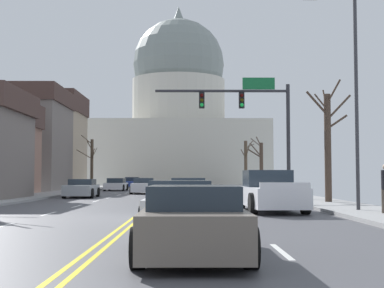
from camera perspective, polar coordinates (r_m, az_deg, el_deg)
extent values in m
cube|color=#49494F|center=(18.98, -5.73, -7.70)|extent=(14.00, 180.00, 0.06)
cube|color=yellow|center=(18.99, -6.10, -7.60)|extent=(0.10, 176.40, 0.00)
cube|color=yellow|center=(18.96, -5.37, -7.61)|extent=(0.10, 176.40, 0.00)
cube|color=silver|center=(10.58, 9.27, -10.95)|extent=(0.12, 2.20, 0.00)
cube|color=silver|center=(15.70, 6.07, -8.49)|extent=(0.12, 2.20, 0.00)
cube|color=silver|center=(20.86, 4.46, -7.22)|extent=(0.12, 2.20, 0.00)
cube|color=silver|center=(26.04, 3.50, -6.46)|extent=(0.12, 2.20, 0.00)
cube|color=silver|center=(31.22, 2.86, -5.95)|extent=(0.12, 2.20, 0.00)
cube|color=silver|center=(36.41, 2.40, -5.59)|extent=(0.12, 2.20, 0.00)
cube|color=silver|center=(41.60, 2.05, -5.31)|extent=(0.12, 2.20, 0.00)
cube|color=silver|center=(46.79, 1.79, -5.10)|extent=(0.12, 2.20, 0.00)
cube|color=silver|center=(51.99, 1.57, -4.93)|extent=(0.12, 2.20, 0.00)
cube|color=silver|center=(57.18, 1.40, -4.79)|extent=(0.12, 2.20, 0.00)
cube|color=silver|center=(62.38, 1.25, -4.67)|extent=(0.12, 2.20, 0.00)
cube|color=silver|center=(67.58, 1.13, -4.57)|extent=(0.12, 2.20, 0.00)
cube|color=silver|center=(72.78, 1.02, -4.49)|extent=(0.12, 2.20, 0.00)
cube|color=silver|center=(77.97, 0.93, -4.41)|extent=(0.12, 2.20, 0.00)
cube|color=silver|center=(83.17, 0.85, -4.35)|extent=(0.12, 2.20, 0.00)
cube|color=silver|center=(16.47, -19.19, -8.08)|extent=(0.12, 2.20, 0.00)
cube|color=silver|center=(21.44, -14.67, -7.02)|extent=(0.12, 2.20, 0.00)
cube|color=silver|center=(26.51, -11.88, -6.34)|extent=(0.12, 2.20, 0.00)
cube|color=silver|center=(31.61, -9.99, -5.87)|extent=(0.12, 2.20, 0.00)
cube|color=silver|center=(36.75, -8.62, -5.53)|extent=(0.12, 2.20, 0.00)
cube|color=silver|center=(41.90, -7.60, -5.27)|extent=(0.12, 2.20, 0.00)
cube|color=silver|center=(47.06, -6.80, -5.07)|extent=(0.12, 2.20, 0.00)
cube|color=silver|center=(52.23, -6.16, -4.90)|extent=(0.12, 2.20, 0.00)
cube|color=silver|center=(57.40, -5.63, -4.77)|extent=(0.12, 2.20, 0.00)
cube|color=silver|center=(62.58, -5.19, -4.65)|extent=(0.12, 2.20, 0.00)
cube|color=silver|center=(67.76, -4.82, -4.56)|extent=(0.12, 2.20, 0.00)
cube|color=silver|center=(72.94, -4.50, -4.47)|extent=(0.12, 2.20, 0.00)
cube|color=silver|center=(78.13, -4.22, -4.40)|extent=(0.12, 2.20, 0.00)
cube|color=silver|center=(83.32, -3.98, -4.34)|extent=(0.12, 2.20, 0.00)
cylinder|color=#28282D|center=(32.55, 9.98, 0.32)|extent=(0.22, 0.22, 6.68)
cylinder|color=#28282D|center=(32.40, 3.10, 5.52)|extent=(7.80, 0.16, 0.16)
cube|color=black|center=(32.41, 5.17, 4.53)|extent=(0.32, 0.28, 0.92)
sphere|color=#330504|center=(32.29, 5.20, 5.06)|extent=(0.22, 0.22, 0.22)
sphere|color=#332B05|center=(32.25, 5.20, 4.57)|extent=(0.22, 0.22, 0.22)
sphere|color=#19CC47|center=(32.21, 5.20, 4.07)|extent=(0.22, 0.22, 0.22)
cube|color=black|center=(32.27, 1.02, 4.55)|extent=(0.32, 0.28, 0.92)
sphere|color=#330504|center=(32.15, 1.03, 5.08)|extent=(0.22, 0.22, 0.22)
sphere|color=#332B05|center=(32.11, 1.03, 4.59)|extent=(0.22, 0.22, 0.22)
sphere|color=#19CC47|center=(32.07, 1.03, 4.09)|extent=(0.22, 0.22, 0.22)
cube|color=#146033|center=(32.69, 6.94, 6.26)|extent=(1.90, 0.06, 0.70)
cylinder|color=#333338|center=(22.00, 16.72, 4.45)|extent=(0.14, 0.14, 8.41)
cube|color=beige|center=(94.35, -1.42, -1.08)|extent=(29.67, 20.07, 10.40)
cylinder|color=beige|center=(95.14, -1.41, 4.36)|extent=(15.97, 15.97, 7.65)
sphere|color=gray|center=(96.25, -1.41, 8.25)|extent=(15.76, 15.76, 15.76)
cone|color=gray|center=(98.49, -1.40, 13.43)|extent=(1.80, 1.80, 2.40)
cube|color=silver|center=(28.36, -0.39, -5.20)|extent=(1.89, 4.55, 0.69)
cube|color=#232D38|center=(28.00, -0.39, -4.03)|extent=(1.67, 2.17, 0.48)
cylinder|color=black|center=(29.79, -2.21, -5.47)|extent=(0.22, 0.64, 0.64)
cylinder|color=black|center=(29.79, 1.44, -5.47)|extent=(0.22, 0.64, 0.64)
cylinder|color=black|center=(26.98, -2.41, -5.68)|extent=(0.22, 0.64, 0.64)
cylinder|color=black|center=(26.97, 1.62, -5.69)|extent=(0.22, 0.64, 0.64)
cube|color=silver|center=(22.23, 8.19, -5.43)|extent=(2.16, 5.60, 0.75)
cube|color=#1E2833|center=(22.98, 7.82, -3.57)|extent=(1.87, 1.95, 0.69)
cube|color=silver|center=(19.57, 9.65, -4.28)|extent=(1.80, 0.17, 0.22)
cylinder|color=black|center=(23.72, 5.11, -5.80)|extent=(0.31, 0.81, 0.80)
cylinder|color=black|center=(24.06, 9.76, -5.73)|extent=(0.31, 0.81, 0.80)
cylinder|color=black|center=(20.44, 6.35, -6.18)|extent=(0.31, 0.81, 0.80)
cylinder|color=black|center=(20.83, 11.70, -6.08)|extent=(0.31, 0.81, 0.80)
cube|color=silver|center=(15.67, -1.13, -6.73)|extent=(1.94, 4.68, 0.66)
cube|color=#232D38|center=(15.27, -1.17, -4.70)|extent=(1.68, 2.09, 0.47)
cylinder|color=black|center=(17.17, -4.15, -7.00)|extent=(0.23, 0.64, 0.64)
cylinder|color=black|center=(17.12, 2.16, -7.01)|extent=(0.23, 0.64, 0.64)
cylinder|color=black|center=(14.30, -5.09, -7.72)|extent=(0.23, 0.64, 0.64)
cylinder|color=black|center=(14.24, 2.51, -7.75)|extent=(0.23, 0.64, 0.64)
cube|color=#6B6056|center=(9.76, 0.13, -8.66)|extent=(1.74, 4.31, 0.69)
cube|color=#232D38|center=(9.53, 0.14, -5.51)|extent=(1.52, 2.10, 0.39)
cylinder|color=black|center=(11.12, -4.44, -8.97)|extent=(0.22, 0.64, 0.64)
cylinder|color=black|center=(11.14, 4.49, -8.96)|extent=(0.22, 0.64, 0.64)
cylinder|color=black|center=(8.48, -5.64, -10.71)|extent=(0.22, 0.64, 0.64)
cylinder|color=black|center=(8.51, 6.14, -10.69)|extent=(0.22, 0.64, 0.64)
cube|color=#9EA3A8|center=(37.36, -11.39, -4.70)|extent=(1.89, 4.65, 0.68)
cube|color=#232D38|center=(37.63, -11.32, -3.89)|extent=(1.61, 2.20, 0.38)
cylinder|color=black|center=(35.82, -10.38, -5.06)|extent=(0.24, 0.65, 0.64)
cylinder|color=black|center=(36.12, -13.16, -5.01)|extent=(0.24, 0.65, 0.64)
cylinder|color=black|center=(38.64, -9.75, -4.94)|extent=(0.24, 0.65, 0.64)
cylinder|color=black|center=(38.92, -12.34, -4.90)|extent=(0.24, 0.65, 0.64)
cube|color=silver|center=(44.84, -5.04, -4.52)|extent=(1.86, 4.46, 0.70)
cube|color=#232D38|center=(45.19, -5.01, -3.80)|extent=(1.60, 1.91, 0.42)
cylinder|color=black|center=(43.42, -3.98, -4.81)|extent=(0.23, 0.64, 0.64)
cylinder|color=black|center=(43.54, -6.33, -4.79)|extent=(0.23, 0.64, 0.64)
cylinder|color=black|center=(46.17, -3.83, -4.72)|extent=(0.23, 0.64, 0.64)
cylinder|color=black|center=(46.28, -6.04, -4.71)|extent=(0.23, 0.64, 0.64)
cube|color=silver|center=(54.46, -7.90, -4.34)|extent=(1.90, 4.33, 0.60)
cube|color=#232D38|center=(54.68, -7.85, -3.78)|extent=(1.63, 2.18, 0.47)
cylinder|color=black|center=(53.01, -7.17, -4.53)|extent=(0.24, 0.65, 0.64)
cylinder|color=black|center=(53.30, -9.07, -4.51)|extent=(0.24, 0.65, 0.64)
cylinder|color=black|center=(55.64, -6.77, -4.48)|extent=(0.24, 0.65, 0.64)
cylinder|color=black|center=(55.91, -8.59, -4.46)|extent=(0.24, 0.65, 0.64)
cube|color=navy|center=(67.87, -6.23, -4.13)|extent=(1.80, 4.63, 0.67)
cube|color=#232D38|center=(67.96, -6.22, -3.64)|extent=(1.57, 1.99, 0.48)
cylinder|color=black|center=(66.35, -5.59, -4.30)|extent=(0.22, 0.64, 0.64)
cylinder|color=black|center=(66.55, -7.13, -4.29)|extent=(0.22, 0.64, 0.64)
cylinder|color=black|center=(69.21, -5.37, -4.27)|extent=(0.22, 0.64, 0.64)
cylinder|color=black|center=(69.39, -6.84, -4.25)|extent=(0.22, 0.64, 0.64)
cube|color=tan|center=(66.91, -15.48, -0.69)|extent=(9.32, 9.12, 8.81)
cube|color=#47332D|center=(67.39, -15.40, 4.03)|extent=(9.70, 9.49, 2.29)
cube|color=slate|center=(56.63, -18.25, -0.40)|extent=(10.14, 9.04, 8.37)
cube|color=#47332D|center=(57.10, -18.15, 4.63)|extent=(10.55, 9.40, 1.65)
cylinder|color=#423328|center=(28.32, 13.93, -0.37)|extent=(0.34, 0.34, 5.41)
cylinder|color=#423328|center=(28.20, 14.49, 5.28)|extent=(0.53, 1.01, 1.11)
cylinder|color=#423328|center=(28.66, 15.01, 3.70)|extent=(1.26, 0.15, 1.31)
cylinder|color=#423328|center=(28.42, 14.86, 2.24)|extent=(1.01, 0.35, 0.73)
cylinder|color=#423328|center=(28.32, 12.86, 4.15)|extent=(1.16, 0.28, 1.23)
cylinder|color=#423328|center=(28.88, 13.67, 4.41)|extent=(0.10, 0.77, 1.22)
cylinder|color=#423328|center=(27.93, 13.28, 4.24)|extent=(0.93, 1.09, 0.70)
cylinder|color=#4C3D2D|center=(67.07, 5.61, -2.06)|extent=(0.39, 0.39, 5.59)
cylinder|color=#4C3D2D|center=(66.57, 5.36, -1.02)|extent=(0.78, 1.13, 1.05)
cylinder|color=#4C3D2D|center=(67.26, 5.99, -0.10)|extent=(1.04, 0.22, 1.23)
cylinder|color=#4C3D2D|center=(67.24, 6.04, -0.20)|extent=(1.09, 0.14, 0.56)
cylinder|color=#4C3D2D|center=(66.63, 5.77, -0.85)|extent=(0.42, 1.11, 1.32)
cylinder|color=#4C3D2D|center=(59.30, -10.37, -2.03)|extent=(0.32, 0.32, 5.21)
cylinder|color=#4C3D2D|center=(59.51, -10.89, 0.45)|extent=(1.20, 0.08, 1.00)
cylinder|color=#4C3D2D|center=(59.34, -11.15, -1.05)|extent=(1.67, 0.35, 1.02)
cylinder|color=#4C3D2D|center=(59.03, -10.27, -1.26)|extent=(0.42, 0.67, 1.03)
cylinder|color=#4C3D2D|center=(59.88, -10.10, -0.92)|extent=(0.41, 1.22, 1.20)
cylinder|color=#4C3D2D|center=(59.89, -10.21, -0.72)|extent=(0.20, 1.17, 0.62)
cylinder|color=#4C3D2D|center=(59.90, -10.59, -0.18)|extent=(0.77, 1.03, 0.97)
cylinder|color=#4C3D2D|center=(59.96, -10.60, -0.14)|extent=(0.81, 1.14, 1.25)
cylinder|color=#423328|center=(48.03, 7.22, -2.36)|extent=(0.32, 0.32, 4.20)
cylinder|color=#423328|center=(47.82, 6.96, 0.22)|extent=(0.59, 0.64, 0.89)
cylinder|color=#423328|center=(47.52, 6.63, -0.62)|extent=(1.19, 1.10, 1.19)
cylinder|color=#423328|center=(48.41, 6.50, -0.96)|extent=(1.22, 0.95, 0.88)
cylinder|color=#423328|center=(48.02, 6.66, 0.15)|extent=(0.96, 0.14, 0.78)
cylinder|color=#4C4238|center=(20.11, 19.31, -5.59)|extent=(0.16, 0.16, 0.85)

